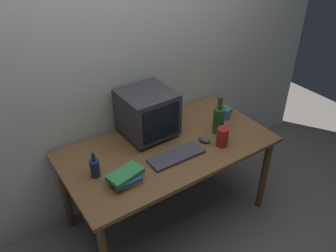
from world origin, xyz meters
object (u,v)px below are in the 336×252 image
object	(u,v)px
mug	(226,113)
metal_canister	(222,137)
keyboard	(176,156)
book_stack	(125,177)
bottle_short	(95,167)
bottle_tall	(219,119)
crt_monitor	(147,113)
computer_mouse	(204,140)

from	to	relation	value
mug	metal_canister	world-z (taller)	metal_canister
keyboard	book_stack	distance (m)	0.43
bottle_short	metal_canister	xyz separation A→B (m)	(0.93, -0.21, 0.00)
bottle_tall	bottle_short	xyz separation A→B (m)	(-1.02, 0.06, -0.05)
crt_monitor	computer_mouse	xyz separation A→B (m)	(0.30, -0.34, -0.17)
keyboard	mug	xyz separation A→B (m)	(0.65, 0.20, 0.03)
crt_monitor	keyboard	size ratio (longest dim) A/B	0.94
keyboard	computer_mouse	bearing A→B (deg)	8.21
keyboard	computer_mouse	distance (m)	0.29
computer_mouse	keyboard	bearing A→B (deg)	166.17
mug	computer_mouse	bearing A→B (deg)	-155.28
computer_mouse	bottle_short	size ratio (longest dim) A/B	0.51
computer_mouse	bottle_short	xyz separation A→B (m)	(-0.85, 0.11, 0.05)
crt_monitor	metal_canister	size ratio (longest dim) A/B	2.64
book_stack	mug	size ratio (longest dim) A/B	2.13
book_stack	crt_monitor	bearing A→B (deg)	43.63
crt_monitor	bottle_short	distance (m)	0.61
computer_mouse	bottle_tall	size ratio (longest dim) A/B	0.31
computer_mouse	bottle_tall	xyz separation A→B (m)	(0.17, 0.04, 0.10)
keyboard	computer_mouse	xyz separation A→B (m)	(0.29, 0.04, 0.01)
crt_monitor	bottle_short	bearing A→B (deg)	-157.45
metal_canister	bottle_short	bearing A→B (deg)	167.17
crt_monitor	computer_mouse	distance (m)	0.48
bottle_tall	mug	size ratio (longest dim) A/B	2.66
book_stack	bottle_tall	bearing A→B (deg)	6.72
metal_canister	computer_mouse	bearing A→B (deg)	128.22
crt_monitor	book_stack	xyz separation A→B (m)	(-0.41, -0.40, -0.15)
bottle_tall	book_stack	bearing A→B (deg)	-173.28
bottle_tall	mug	world-z (taller)	bottle_tall
bottle_tall	bottle_short	bearing A→B (deg)	176.53
crt_monitor	bottle_tall	world-z (taller)	crt_monitor
bottle_tall	bottle_short	world-z (taller)	bottle_tall
keyboard	computer_mouse	size ratio (longest dim) A/B	4.20
computer_mouse	bottle_short	world-z (taller)	bottle_short
book_stack	metal_canister	distance (m)	0.80
crt_monitor	bottle_tall	bearing A→B (deg)	-31.59
keyboard	book_stack	xyz separation A→B (m)	(-0.43, -0.02, 0.03)
bottle_tall	computer_mouse	bearing A→B (deg)	-165.57
book_stack	metal_canister	size ratio (longest dim) A/B	1.71
mug	bottle_short	bearing A→B (deg)	-177.08
bottle_tall	metal_canister	bearing A→B (deg)	-120.63
mug	bottle_tall	bearing A→B (deg)	-147.32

